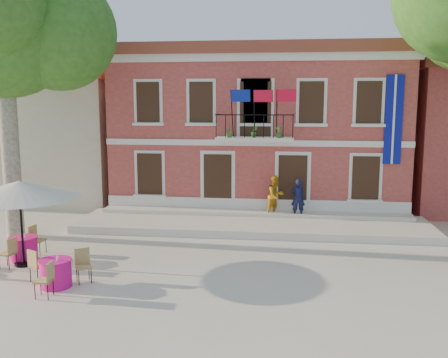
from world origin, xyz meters
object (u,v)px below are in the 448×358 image
Objects in this scene: patio_umbrella at (19,190)px; pedestrian_navy at (298,198)px; cafe_table_1 at (56,272)px; plane_tree_west at (2,25)px; pedestrian_orange at (275,196)px; cafe_table_0 at (24,248)px.

pedestrian_navy is (8.58, 6.33, -1.29)m from patio_umbrella.
patio_umbrella is 1.91× the size of cafe_table_1.
plane_tree_west is at bearing 129.03° from cafe_table_1.
patio_umbrella is 10.74m from pedestrian_navy.
pedestrian_orange is at bearing 54.10° from cafe_table_1.
plane_tree_west reaches higher than pedestrian_navy.
plane_tree_west is 12.90m from pedestrian_navy.
plane_tree_west reaches higher than cafe_table_0.
pedestrian_navy is at bearing -47.69° from pedestrian_orange.
pedestrian_orange is at bearing 40.00° from patio_umbrella.
plane_tree_west is 12.15m from pedestrian_orange.
plane_tree_west is at bearing 122.88° from patio_umbrella.
pedestrian_orange is 0.91× the size of cafe_table_1.
patio_umbrella is (2.02, -3.13, -5.34)m from plane_tree_west.
pedestrian_orange reaches higher than cafe_table_0.
cafe_table_0 is at bearing 117.65° from patio_umbrella.
pedestrian_navy is 10.45m from cafe_table_1.
patio_umbrella is at bearing 138.43° from cafe_table_1.
patio_umbrella reaches higher than pedestrian_navy.
plane_tree_west reaches higher than pedestrian_orange.
patio_umbrella reaches higher than cafe_table_1.
cafe_table_1 is (-5.82, -8.04, -0.72)m from pedestrian_orange.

